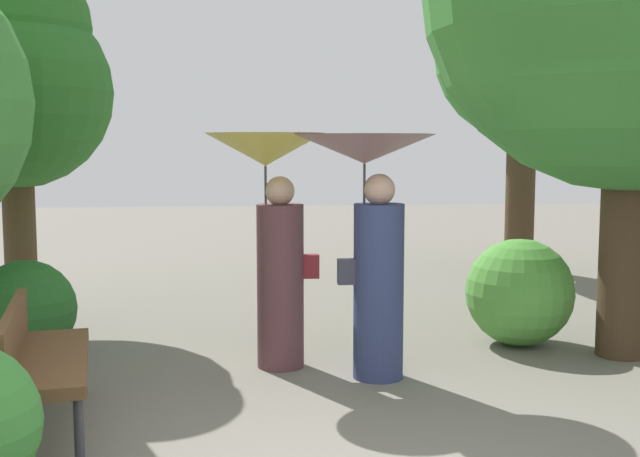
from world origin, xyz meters
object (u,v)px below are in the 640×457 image
person_left (273,211)px  tree_near_right (524,33)px  park_bench (39,355)px  tree_near_left (13,72)px  person_right (371,213)px

person_left → tree_near_right: 6.57m
park_bench → tree_near_right: size_ratio=0.30×
person_left → tree_near_left: size_ratio=0.51×
park_bench → tree_near_left: 3.81m
person_right → tree_near_right: (3.11, 5.24, 2.15)m
person_left → park_bench: (-1.58, -1.35, -0.82)m
person_left → tree_near_right: (3.87, 4.85, 2.16)m
tree_near_left → person_left: bearing=-34.0°
person_left → park_bench: bearing=128.3°
person_left → tree_near_right: bearing=-40.9°
person_right → park_bench: person_right is taller
person_right → tree_near_right: size_ratio=0.38×
person_right → park_bench: bearing=110.0°
person_left → tree_near_left: bearing=53.7°
person_left → person_right: (0.76, -0.39, 0.01)m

